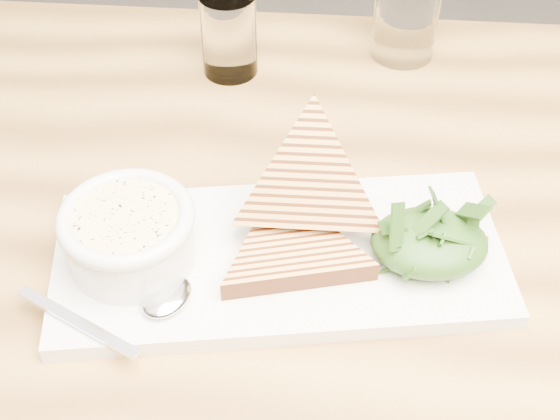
{
  "coord_description": "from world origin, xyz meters",
  "views": [
    {
      "loc": [
        -0.16,
        -0.29,
        1.3
      ],
      "look_at": [
        -0.17,
        0.2,
        0.82
      ],
      "focal_mm": 50.0,
      "sensor_mm": 36.0,
      "label": 1
    }
  ],
  "objects_px": {
    "soup_bowl": "(130,241)",
    "glass_near": "(229,34)",
    "table_top": "(257,234)",
    "glass_far": "(407,10)",
    "platter": "(280,258)"
  },
  "relations": [
    {
      "from": "glass_near",
      "to": "table_top",
      "type": "bearing_deg",
      "value": -80.72
    },
    {
      "from": "table_top",
      "to": "soup_bowl",
      "type": "xyz_separation_m",
      "value": [
        -0.11,
        -0.07,
        0.06
      ]
    },
    {
      "from": "soup_bowl",
      "to": "glass_near",
      "type": "height_order",
      "value": "glass_near"
    },
    {
      "from": "soup_bowl",
      "to": "glass_far",
      "type": "relative_size",
      "value": 0.95
    },
    {
      "from": "glass_near",
      "to": "platter",
      "type": "bearing_deg",
      "value": -78.12
    },
    {
      "from": "table_top",
      "to": "glass_far",
      "type": "xyz_separation_m",
      "value": [
        0.17,
        0.29,
        0.08
      ]
    },
    {
      "from": "glass_far",
      "to": "glass_near",
      "type": "bearing_deg",
      "value": -168.83
    },
    {
      "from": "platter",
      "to": "soup_bowl",
      "type": "distance_m",
      "value": 0.13
    },
    {
      "from": "platter",
      "to": "glass_far",
      "type": "relative_size",
      "value": 3.45
    },
    {
      "from": "table_top",
      "to": "glass_far",
      "type": "relative_size",
      "value": 9.79
    },
    {
      "from": "table_top",
      "to": "platter",
      "type": "height_order",
      "value": "platter"
    },
    {
      "from": "soup_bowl",
      "to": "glass_near",
      "type": "xyz_separation_m",
      "value": [
        0.07,
        0.32,
        0.01
      ]
    },
    {
      "from": "platter",
      "to": "soup_bowl",
      "type": "bearing_deg",
      "value": -175.82
    },
    {
      "from": "platter",
      "to": "soup_bowl",
      "type": "height_order",
      "value": "soup_bowl"
    },
    {
      "from": "table_top",
      "to": "soup_bowl",
      "type": "distance_m",
      "value": 0.14
    }
  ]
}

